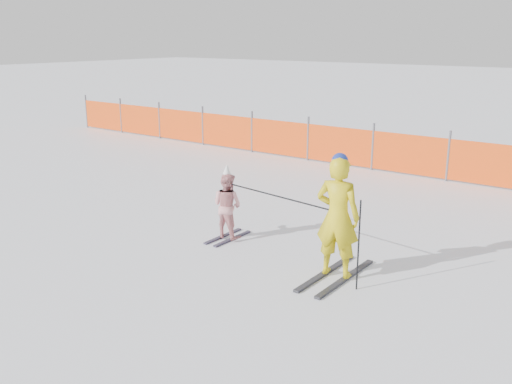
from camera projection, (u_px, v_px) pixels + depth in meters
ground at (237, 258)px, 9.17m from camera, size 120.00×120.00×0.00m
adult at (338, 217)px, 8.23m from camera, size 0.71×1.64×1.88m
child at (227, 205)px, 9.92m from camera, size 0.57×0.96×1.34m
ski_poles at (306, 214)px, 8.58m from camera, size 2.68×0.53×1.32m
safety_fence at (255, 134)px, 17.27m from camera, size 16.26×0.06×1.25m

